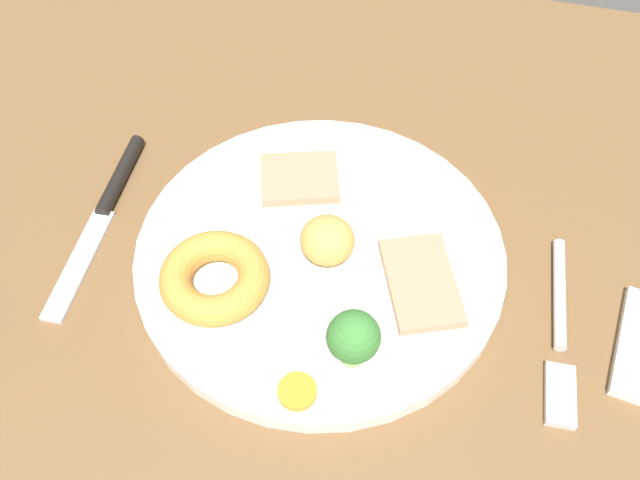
{
  "coord_description": "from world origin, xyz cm",
  "views": [
    {
      "loc": [
        -9.1,
        27.49,
        46.83
      ],
      "look_at": [
        -1.32,
        -2.44,
        6.0
      ],
      "focal_mm": 38.36,
      "sensor_mm": 36.0,
      "label": 1
    }
  ],
  "objects_px": {
    "meat_slice_under": "(421,282)",
    "knife": "(106,206)",
    "dinner_plate": "(320,253)",
    "yorkshire_pudding": "(214,277)",
    "fork": "(560,332)",
    "meat_slice_main": "(300,178)",
    "roast_potato_left": "(327,240)",
    "carrot_coin_front": "(297,391)",
    "broccoli_floret": "(354,338)"
  },
  "relations": [
    {
      "from": "meat_slice_under",
      "to": "knife",
      "type": "height_order",
      "value": "meat_slice_under"
    },
    {
      "from": "dinner_plate",
      "to": "meat_slice_under",
      "type": "height_order",
      "value": "meat_slice_under"
    },
    {
      "from": "yorkshire_pudding",
      "to": "fork",
      "type": "xyz_separation_m",
      "value": [
        -0.25,
        -0.03,
        -0.02
      ]
    },
    {
      "from": "dinner_plate",
      "to": "meat_slice_main",
      "type": "xyz_separation_m",
      "value": [
        0.03,
        -0.06,
        0.01
      ]
    },
    {
      "from": "roast_potato_left",
      "to": "knife",
      "type": "xyz_separation_m",
      "value": [
        0.19,
        -0.01,
        -0.03
      ]
    },
    {
      "from": "carrot_coin_front",
      "to": "broccoli_floret",
      "type": "distance_m",
      "value": 0.05
    },
    {
      "from": "yorkshire_pudding",
      "to": "knife",
      "type": "height_order",
      "value": "yorkshire_pudding"
    },
    {
      "from": "meat_slice_main",
      "to": "fork",
      "type": "relative_size",
      "value": 0.41
    },
    {
      "from": "broccoli_floret",
      "to": "knife",
      "type": "xyz_separation_m",
      "value": [
        0.23,
        -0.09,
        -0.04
      ]
    },
    {
      "from": "carrot_coin_front",
      "to": "knife",
      "type": "height_order",
      "value": "carrot_coin_front"
    },
    {
      "from": "broccoli_floret",
      "to": "knife",
      "type": "distance_m",
      "value": 0.25
    },
    {
      "from": "dinner_plate",
      "to": "meat_slice_main",
      "type": "bearing_deg",
      "value": -61.63
    },
    {
      "from": "meat_slice_under",
      "to": "roast_potato_left",
      "type": "bearing_deg",
      "value": -7.98
    },
    {
      "from": "carrot_coin_front",
      "to": "meat_slice_main",
      "type": "bearing_deg",
      "value": -74.88
    },
    {
      "from": "yorkshire_pudding",
      "to": "fork",
      "type": "distance_m",
      "value": 0.25
    },
    {
      "from": "meat_slice_main",
      "to": "meat_slice_under",
      "type": "xyz_separation_m",
      "value": [
        -0.11,
        0.08,
        0.0
      ]
    },
    {
      "from": "roast_potato_left",
      "to": "fork",
      "type": "relative_size",
      "value": 0.27
    },
    {
      "from": "fork",
      "to": "meat_slice_under",
      "type": "bearing_deg",
      "value": -97.6
    },
    {
      "from": "broccoli_floret",
      "to": "knife",
      "type": "height_order",
      "value": "broccoli_floret"
    },
    {
      "from": "carrot_coin_front",
      "to": "fork",
      "type": "distance_m",
      "value": 0.19
    },
    {
      "from": "carrot_coin_front",
      "to": "dinner_plate",
      "type": "bearing_deg",
      "value": -82.59
    },
    {
      "from": "yorkshire_pudding",
      "to": "broccoli_floret",
      "type": "distance_m",
      "value": 0.11
    },
    {
      "from": "yorkshire_pudding",
      "to": "meat_slice_under",
      "type": "bearing_deg",
      "value": -165.11
    },
    {
      "from": "dinner_plate",
      "to": "knife",
      "type": "height_order",
      "value": "dinner_plate"
    },
    {
      "from": "knife",
      "to": "meat_slice_main",
      "type": "bearing_deg",
      "value": 107.5
    },
    {
      "from": "meat_slice_under",
      "to": "roast_potato_left",
      "type": "xyz_separation_m",
      "value": [
        0.07,
        -0.01,
        0.01
      ]
    },
    {
      "from": "dinner_plate",
      "to": "knife",
      "type": "relative_size",
      "value": 1.52
    },
    {
      "from": "knife",
      "to": "dinner_plate",
      "type": "bearing_deg",
      "value": 85.0
    },
    {
      "from": "carrot_coin_front",
      "to": "fork",
      "type": "relative_size",
      "value": 0.17
    },
    {
      "from": "meat_slice_under",
      "to": "broccoli_floret",
      "type": "bearing_deg",
      "value": 62.96
    },
    {
      "from": "dinner_plate",
      "to": "carrot_coin_front",
      "type": "height_order",
      "value": "carrot_coin_front"
    },
    {
      "from": "meat_slice_under",
      "to": "yorkshire_pudding",
      "type": "distance_m",
      "value": 0.15
    },
    {
      "from": "dinner_plate",
      "to": "carrot_coin_front",
      "type": "xyz_separation_m",
      "value": [
        -0.02,
        0.12,
        0.01
      ]
    },
    {
      "from": "knife",
      "to": "broccoli_floret",
      "type": "bearing_deg",
      "value": 65.08
    },
    {
      "from": "meat_slice_under",
      "to": "fork",
      "type": "distance_m",
      "value": 0.1
    },
    {
      "from": "knife",
      "to": "fork",
      "type": "bearing_deg",
      "value": 82.18
    },
    {
      "from": "dinner_plate",
      "to": "broccoli_floret",
      "type": "relative_size",
      "value": 6.15
    },
    {
      "from": "roast_potato_left",
      "to": "yorkshire_pudding",
      "type": "bearing_deg",
      "value": 34.28
    },
    {
      "from": "knife",
      "to": "meat_slice_under",
      "type": "bearing_deg",
      "value": 82.28
    },
    {
      "from": "roast_potato_left",
      "to": "carrot_coin_front",
      "type": "relative_size",
      "value": 1.56
    },
    {
      "from": "fork",
      "to": "carrot_coin_front",
      "type": "bearing_deg",
      "value": -63.21
    },
    {
      "from": "broccoli_floret",
      "to": "yorkshire_pudding",
      "type": "bearing_deg",
      "value": -15.88
    },
    {
      "from": "roast_potato_left",
      "to": "meat_slice_under",
      "type": "bearing_deg",
      "value": 172.02
    },
    {
      "from": "yorkshire_pudding",
      "to": "meat_slice_main",
      "type": "bearing_deg",
      "value": -105.31
    },
    {
      "from": "yorkshire_pudding",
      "to": "broccoli_floret",
      "type": "xyz_separation_m",
      "value": [
        -0.11,
        0.03,
        0.01
      ]
    },
    {
      "from": "meat_slice_main",
      "to": "broccoli_floret",
      "type": "xyz_separation_m",
      "value": [
        -0.08,
        0.15,
        0.02
      ]
    },
    {
      "from": "roast_potato_left",
      "to": "fork",
      "type": "height_order",
      "value": "roast_potato_left"
    },
    {
      "from": "meat_slice_under",
      "to": "dinner_plate",
      "type": "bearing_deg",
      "value": -10.2
    },
    {
      "from": "broccoli_floret",
      "to": "carrot_coin_front",
      "type": "bearing_deg",
      "value": 50.48
    },
    {
      "from": "broccoli_floret",
      "to": "dinner_plate",
      "type": "bearing_deg",
      "value": -62.11
    }
  ]
}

